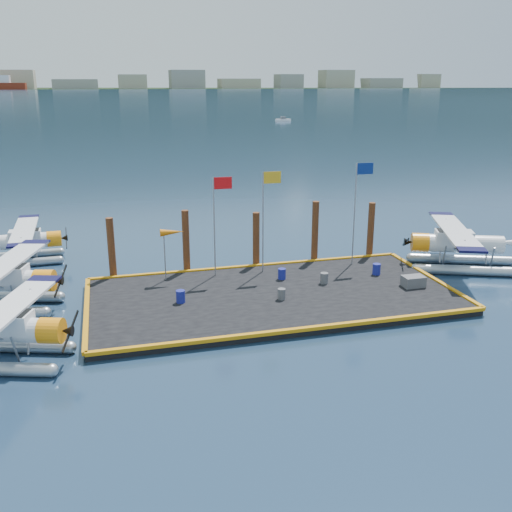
{
  "coord_description": "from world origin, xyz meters",
  "views": [
    {
      "loc": [
        -8.59,
        -28.53,
        11.75
      ],
      "look_at": [
        -0.42,
        2.0,
        2.01
      ],
      "focal_mm": 40.0,
      "sensor_mm": 36.0,
      "label": 1
    }
  ],
  "objects_px": {
    "drum_2": "(324,278)",
    "flagpole_blue": "(358,199)",
    "seaplane_c": "(20,243)",
    "windsock": "(172,233)",
    "piling_1": "(186,243)",
    "piling_3": "(315,234)",
    "flagpole_yellow": "(266,206)",
    "piling_2": "(256,242)",
    "flagpole_red": "(217,211)",
    "drum_5": "(282,274)",
    "seaplane_d": "(460,246)",
    "drum_4": "(377,269)",
    "piling_4": "(371,232)",
    "drum_0": "(181,296)",
    "piling_0": "(112,250)",
    "crate": "(413,281)",
    "drum_3": "(282,294)"
  },
  "relations": [
    {
      "from": "drum_0",
      "to": "seaplane_c",
      "type": "bearing_deg",
      "value": 130.01
    },
    {
      "from": "drum_2",
      "to": "piling_4",
      "type": "bearing_deg",
      "value": 42.06
    },
    {
      "from": "seaplane_c",
      "to": "drum_2",
      "type": "relative_size",
      "value": 13.52
    },
    {
      "from": "flagpole_red",
      "to": "drum_3",
      "type": "bearing_deg",
      "value": -62.36
    },
    {
      "from": "drum_0",
      "to": "crate",
      "type": "relative_size",
      "value": 0.55
    },
    {
      "from": "piling_3",
      "to": "piling_4",
      "type": "relative_size",
      "value": 1.07
    },
    {
      "from": "piling_0",
      "to": "piling_3",
      "type": "relative_size",
      "value": 0.93
    },
    {
      "from": "flagpole_blue",
      "to": "piling_4",
      "type": "bearing_deg",
      "value": 41.58
    },
    {
      "from": "seaplane_c",
      "to": "seaplane_d",
      "type": "relative_size",
      "value": 0.88
    },
    {
      "from": "drum_5",
      "to": "piling_4",
      "type": "xyz_separation_m",
      "value": [
        7.28,
        3.25,
        1.28
      ]
    },
    {
      "from": "crate",
      "to": "flagpole_blue",
      "type": "height_order",
      "value": "flagpole_blue"
    },
    {
      "from": "flagpole_yellow",
      "to": "piling_0",
      "type": "distance_m",
      "value": 9.67
    },
    {
      "from": "drum_2",
      "to": "crate",
      "type": "height_order",
      "value": "drum_2"
    },
    {
      "from": "drum_4",
      "to": "crate",
      "type": "distance_m",
      "value": 2.72
    },
    {
      "from": "drum_3",
      "to": "flagpole_yellow",
      "type": "xyz_separation_m",
      "value": [
        0.49,
        4.79,
        3.81
      ]
    },
    {
      "from": "flagpole_red",
      "to": "piling_2",
      "type": "xyz_separation_m",
      "value": [
        2.79,
        1.6,
        -2.5
      ]
    },
    {
      "from": "seaplane_c",
      "to": "crate",
      "type": "bearing_deg",
      "value": 60.19
    },
    {
      "from": "seaplane_c",
      "to": "seaplane_d",
      "type": "xyz_separation_m",
      "value": [
        27.55,
        -8.82,
        0.21
      ]
    },
    {
      "from": "windsock",
      "to": "drum_3",
      "type": "bearing_deg",
      "value": -42.42
    },
    {
      "from": "piling_1",
      "to": "piling_3",
      "type": "distance_m",
      "value": 8.5
    },
    {
      "from": "flagpole_blue",
      "to": "piling_2",
      "type": "distance_m",
      "value": 6.98
    },
    {
      "from": "seaplane_d",
      "to": "drum_5",
      "type": "bearing_deg",
      "value": 111.55
    },
    {
      "from": "drum_5",
      "to": "piling_0",
      "type": "bearing_deg",
      "value": 161.49
    },
    {
      "from": "flagpole_red",
      "to": "seaplane_c",
      "type": "bearing_deg",
      "value": 149.42
    },
    {
      "from": "piling_3",
      "to": "piling_2",
      "type": "bearing_deg",
      "value": 180.0
    },
    {
      "from": "flagpole_red",
      "to": "piling_3",
      "type": "height_order",
      "value": "flagpole_red"
    },
    {
      "from": "seaplane_d",
      "to": "drum_5",
      "type": "distance_m",
      "value": 12.0
    },
    {
      "from": "drum_5",
      "to": "windsock",
      "type": "distance_m",
      "value": 6.93
    },
    {
      "from": "drum_0",
      "to": "piling_4",
      "type": "relative_size",
      "value": 0.17
    },
    {
      "from": "windsock",
      "to": "piling_4",
      "type": "xyz_separation_m",
      "value": [
        13.53,
        1.6,
        -1.23
      ]
    },
    {
      "from": "piling_1",
      "to": "piling_0",
      "type": "bearing_deg",
      "value": 180.0
    },
    {
      "from": "seaplane_c",
      "to": "drum_5",
      "type": "distance_m",
      "value": 17.9
    },
    {
      "from": "drum_2",
      "to": "flagpole_blue",
      "type": "height_order",
      "value": "flagpole_blue"
    },
    {
      "from": "drum_2",
      "to": "flagpole_blue",
      "type": "distance_m",
      "value": 5.99
    },
    {
      "from": "drum_4",
      "to": "piling_2",
      "type": "bearing_deg",
      "value": 149.06
    },
    {
      "from": "seaplane_d",
      "to": "drum_4",
      "type": "bearing_deg",
      "value": 117.75
    },
    {
      "from": "seaplane_c",
      "to": "piling_4",
      "type": "relative_size",
      "value": 2.17
    },
    {
      "from": "flagpole_yellow",
      "to": "windsock",
      "type": "distance_m",
      "value": 5.87
    },
    {
      "from": "seaplane_d",
      "to": "drum_5",
      "type": "height_order",
      "value": "seaplane_d"
    },
    {
      "from": "seaplane_c",
      "to": "windsock",
      "type": "distance_m",
      "value": 11.89
    },
    {
      "from": "piling_0",
      "to": "crate",
      "type": "bearing_deg",
      "value": -21.11
    },
    {
      "from": "seaplane_c",
      "to": "drum_2",
      "type": "xyz_separation_m",
      "value": [
        17.74,
        -10.15,
        -0.62
      ]
    },
    {
      "from": "drum_4",
      "to": "piling_4",
      "type": "distance_m",
      "value": 4.38
    },
    {
      "from": "flagpole_red",
      "to": "flagpole_blue",
      "type": "height_order",
      "value": "flagpole_blue"
    },
    {
      "from": "drum_0",
      "to": "flagpole_red",
      "type": "xyz_separation_m",
      "value": [
        2.84,
        3.85,
        3.66
      ]
    },
    {
      "from": "drum_0",
      "to": "piling_1",
      "type": "height_order",
      "value": "piling_1"
    },
    {
      "from": "flagpole_yellow",
      "to": "piling_2",
      "type": "xyz_separation_m",
      "value": [
        -0.2,
        1.6,
        -2.61
      ]
    },
    {
      "from": "seaplane_c",
      "to": "piling_3",
      "type": "height_order",
      "value": "piling_3"
    },
    {
      "from": "flagpole_yellow",
      "to": "flagpole_blue",
      "type": "distance_m",
      "value": 6.0
    },
    {
      "from": "drum_5",
      "to": "piling_3",
      "type": "relative_size",
      "value": 0.15
    }
  ]
}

